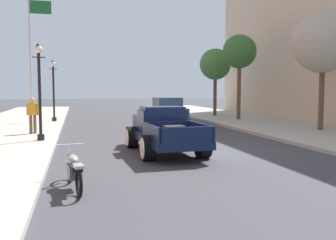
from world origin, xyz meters
TOP-DOWN VIEW (x-y plane):
  - ground_plane at (0.00, 0.00)m, footprint 140.00×140.00m
  - hotrod_truck_navy at (-0.78, -0.05)m, footprint 2.33×5.00m
  - motorcycle_parked at (-3.79, -4.51)m, footprint 0.62×2.11m
  - car_background_blue at (1.96, 10.73)m, footprint 1.92×4.32m
  - pedestrian_sidewalk_left at (-5.66, 5.33)m, footprint 0.53×0.22m
  - street_lamp_near at (-5.11, 2.85)m, footprint 0.50×0.32m
  - street_lamp_far at (-5.08, 12.05)m, footprint 0.50×0.32m
  - flagpole at (-6.88, 18.50)m, footprint 1.74×0.16m
  - street_tree_nearest at (8.10, 3.50)m, footprint 2.99×2.99m
  - street_tree_second at (6.95, 10.76)m, footprint 2.25×2.25m
  - street_tree_third at (6.66, 14.49)m, footprint 2.38×2.38m

SIDE VIEW (x-z plane):
  - ground_plane at x=0.00m, z-range 0.00..0.00m
  - motorcycle_parked at x=-3.79m, z-range -0.02..0.91m
  - hotrod_truck_navy at x=-0.78m, z-range -0.04..1.54m
  - car_background_blue at x=1.96m, z-range -0.06..1.59m
  - pedestrian_sidewalk_left at x=-5.66m, z-range 0.26..1.91m
  - street_lamp_near at x=-5.11m, z-range 0.46..4.31m
  - street_lamp_far at x=-5.08m, z-range 0.46..4.31m
  - street_tree_third at x=6.66m, z-range 1.48..6.58m
  - street_tree_nearest at x=8.10m, z-range 1.54..7.35m
  - street_tree_second at x=6.95m, z-range 1.80..7.45m
  - flagpole at x=-6.88m, z-range 1.19..10.35m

